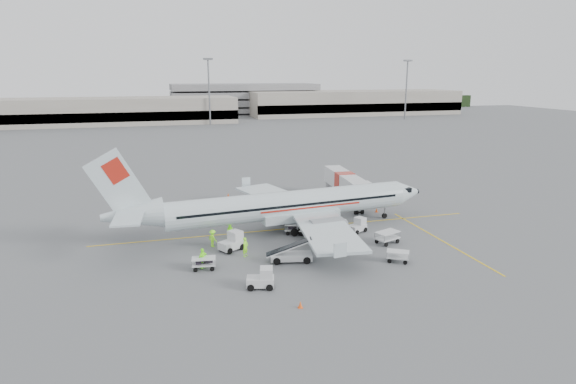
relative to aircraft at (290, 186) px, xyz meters
name	(u,v)px	position (x,y,z in m)	size (l,w,h in m)	color
ground	(293,228)	(0.44, 0.44, -5.06)	(360.00, 360.00, 0.00)	#56595B
stripe_lead	(293,228)	(0.44, 0.44, -5.05)	(44.00, 0.20, 0.01)	yellow
stripe_cross	(440,240)	(14.44, -7.56, -5.05)	(0.20, 20.00, 0.01)	yellow
terminal_west	(74,112)	(-39.56, 130.44, -0.56)	(110.00, 22.00, 9.00)	gray
terminal_east	(353,103)	(70.44, 145.44, -0.06)	(90.00, 26.00, 10.00)	gray
parking_garage	(244,98)	(25.44, 160.44, 1.94)	(62.00, 24.00, 14.00)	slate
treeline	(184,106)	(0.44, 175.44, -2.06)	(300.00, 3.00, 6.00)	black
mast_center	(209,92)	(5.44, 118.44, 5.94)	(3.20, 1.20, 22.00)	slate
mast_east	(406,90)	(80.44, 118.44, 5.94)	(3.20, 1.20, 22.00)	slate
aircraft	(290,186)	(0.00, 0.00, 0.00)	(36.67, 28.74, 10.11)	silver
jet_bridge	(345,188)	(10.41, 9.31, -2.98)	(2.97, 15.82, 4.15)	silver
belt_loader	(291,247)	(-2.50, -9.03, -3.66)	(5.15, 1.93, 2.79)	silver
tug_fore	(357,225)	(6.97, -2.79, -4.25)	(2.07, 1.19, 1.60)	silver
tug_mid	(260,278)	(-6.57, -13.87, -4.18)	(2.25, 1.29, 1.74)	silver
tug_aft	(231,241)	(-7.44, -4.60, -4.11)	(2.44, 1.40, 1.88)	silver
cart_loaded_a	(295,229)	(0.15, -1.56, -4.47)	(2.25, 1.33, 1.18)	silver
cart_loaded_b	(204,263)	(-10.62, -8.72, -4.50)	(2.11, 1.25, 1.10)	silver
cart_empty_a	(387,237)	(8.48, -7.04, -4.41)	(2.48, 1.47, 1.30)	silver
cart_empty_b	(398,256)	(7.07, -11.90, -4.52)	(2.05, 1.21, 1.07)	silver
cone_nose	(377,210)	(12.60, 3.87, -4.76)	(0.36, 0.36, 0.59)	#FF5716
cone_port	(228,195)	(-4.44, 16.54, -4.72)	(0.41, 0.41, 0.67)	#FF5716
cone_stbd	(300,304)	(-4.44, -18.13, -4.78)	(0.34, 0.34, 0.56)	#FF5716
crew_a	(245,247)	(-6.41, -6.62, -4.10)	(0.70, 0.46, 1.92)	#89FF1F
crew_b	(230,231)	(-6.97, -1.06, -4.24)	(0.79, 0.62, 1.63)	#89FF1F
crew_c	(213,238)	(-9.10, -3.09, -4.16)	(1.16, 0.67, 1.80)	#89FF1F
crew_d	(203,258)	(-10.65, -8.34, -4.13)	(1.09, 0.45, 1.86)	#89FF1F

